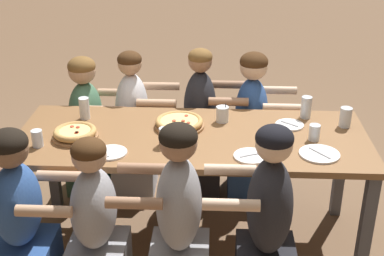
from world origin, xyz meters
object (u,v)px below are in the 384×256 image
Objects in this scene: empty_plate_d at (111,153)px; diner_near_midright at (267,234)px; drinking_glass_b at (37,140)px; empty_plate_b at (319,154)px; drinking_glass_c at (165,138)px; drinking_glass_d at (314,132)px; diner_near_midleft at (96,236)px; drinking_glass_a at (84,109)px; diner_near_left at (21,229)px; diner_far_midright at (251,131)px; cocktail_glass_blue at (222,115)px; diner_far_left at (88,130)px; drinking_glass_e at (345,118)px; diner_far_center at (200,130)px; pizza_board_main at (75,133)px; empty_plate_c at (251,156)px; diner_far_midleft at (134,130)px; empty_plate_a at (289,125)px; drinking_glass_f at (306,109)px; pizza_board_second at (179,123)px; diner_near_center at (179,231)px.

diner_near_midright is (0.89, -0.38, -0.27)m from empty_plate_d.
empty_plate_b is at bearing -0.97° from drinking_glass_b.
drinking_glass_c is 0.92m from drinking_glass_d.
drinking_glass_a is at bearing 15.01° from diner_near_midleft.
drinking_glass_d is 1.80m from diner_near_left.
diner_far_midright is (-0.34, 0.68, -0.32)m from drinking_glass_d.
empty_plate_d is 0.81m from cocktail_glass_blue.
drinking_glass_a reaches higher than drinking_glass_d.
drinking_glass_a is 0.57m from diner_far_left.
drinking_glass_b is 1.93m from drinking_glass_e.
diner_near_midleft is (-1.47, -0.83, -0.37)m from drinking_glass_e.
drinking_glass_c is 0.85× the size of drinking_glass_e.
diner_near_midleft is 1.40m from diner_far_center.
pizza_board_main is 1.09m from empty_plate_c.
diner_far_midright is (0.57, 0.79, -0.32)m from drinking_glass_c.
diner_near_left reaches higher than empty_plate_c.
drinking_glass_e is at bearing 72.14° from diner_far_midleft.
empty_plate_a is at bearing -178.66° from drinking_glass_e.
diner_far_midleft is at bearing 164.51° from drinking_glass_f.
diner_far_left reaches higher than drinking_glass_e.
drinking_glass_c is at bearing -105.25° from pizza_board_second.
empty_plate_b is 0.21× the size of diner_far_midright.
diner_near_midright is 1.05× the size of diner_near_left.
diner_far_midright reaches higher than drinking_glass_f.
diner_far_midleft is (-1.23, 0.87, -0.29)m from empty_plate_b.
diner_near_midright is (0.08, -0.38, -0.27)m from empty_plate_c.
diner_near_midleft is at bearing -117.89° from pizza_board_second.
empty_plate_c is at bearing -173.54° from empty_plate_b.
drinking_glass_d is 1.44m from diner_near_midleft.
diner_far_left is at bearing -3.10° from diner_near_left.
diner_near_midright reaches higher than empty_plate_d.
drinking_glass_f is at bearing 64.64° from diner_far_center.
empty_plate_c is 1.90× the size of drinking_glass_b.
empty_plate_b is 0.20× the size of diner_near_midright.
diner_near_center is (0.86, -0.00, 0.02)m from diner_near_left.
drinking_glass_c is at bearing 165.74° from empty_plate_c.
diner_far_center reaches higher than drinking_glass_c.
drinking_glass_c is 0.87m from diner_far_center.
diner_far_midleft reaches higher than empty_plate_a.
empty_plate_a is 1.25× the size of drinking_glass_a.
empty_plate_d is at bearing -162.75° from drinking_glass_e.
drinking_glass_b is 0.10× the size of diner_near_midleft.
empty_plate_b is at bearing 6.46° from empty_plate_c.
drinking_glass_d is at bearing 46.76° from diner_far_center.
diner_near_midright is at bearing -108.14° from drinking_glass_f.
diner_near_midright is at bearing -55.84° from pizza_board_second.
diner_near_left reaches higher than drinking_glass_e.
drinking_glass_d is 0.09× the size of diner_far_left.
diner_near_left is (0.01, -0.45, -0.32)m from drinking_glass_b.
diner_far_left is (-0.67, 0.79, -0.34)m from drinking_glass_c.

